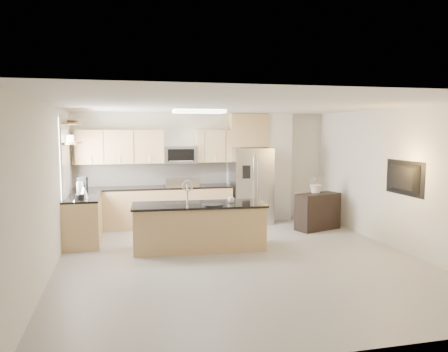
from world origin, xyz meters
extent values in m
plane|color=#A9A5A1|center=(0.00, 0.00, 0.00)|extent=(6.50, 6.50, 0.00)
cube|color=silver|center=(0.00, 0.00, 2.60)|extent=(6.00, 6.50, 0.02)
cube|color=beige|center=(0.00, 3.25, 1.30)|extent=(6.00, 0.02, 2.60)
cube|color=beige|center=(0.00, -3.25, 1.30)|extent=(6.00, 0.02, 2.60)
cube|color=beige|center=(-3.00, 0.00, 1.30)|extent=(0.02, 6.50, 2.60)
cube|color=beige|center=(3.00, 0.00, 1.30)|extent=(0.02, 6.50, 2.60)
cube|color=tan|center=(-1.23, 2.92, 0.44)|extent=(3.55, 0.65, 0.88)
cube|color=black|center=(-1.23, 2.92, 0.90)|extent=(3.55, 0.66, 0.04)
cube|color=beige|center=(-1.23, 3.24, 1.18)|extent=(3.55, 0.02, 0.52)
cube|color=tan|center=(-2.67, 1.85, 0.44)|extent=(0.65, 1.50, 0.88)
cube|color=black|center=(-2.67, 1.85, 0.90)|extent=(0.66, 1.50, 0.04)
cube|color=black|center=(-0.60, 2.92, 0.45)|extent=(0.76, 0.64, 0.90)
cube|color=black|center=(-0.60, 2.92, 0.92)|extent=(0.76, 0.62, 0.03)
cube|color=#AEAFB1|center=(-0.60, 2.62, 1.03)|extent=(0.76, 0.04, 0.22)
cube|color=tan|center=(-1.94, 3.08, 1.83)|extent=(1.92, 0.33, 0.75)
cube|color=tan|center=(0.19, 3.08, 1.83)|extent=(0.82, 0.33, 0.75)
cube|color=#AEAFB1|center=(-0.60, 3.05, 1.63)|extent=(0.76, 0.40, 0.40)
cube|color=black|center=(-0.60, 2.85, 1.63)|extent=(0.60, 0.02, 0.28)
cube|color=#AEAFB1|center=(1.06, 2.88, 0.89)|extent=(0.92, 0.75, 1.78)
cube|color=#9A9A9C|center=(1.06, 2.50, 0.89)|extent=(0.02, 0.01, 1.69)
cube|color=black|center=(0.84, 2.48, 1.25)|extent=(0.18, 0.03, 0.30)
cube|color=white|center=(1.82, 3.10, 1.30)|extent=(0.60, 0.30, 2.60)
cube|color=white|center=(-2.98, 1.85, 1.65)|extent=(0.03, 1.05, 1.55)
cube|color=white|center=(-2.97, 1.85, 1.65)|extent=(0.03, 1.15, 1.65)
cube|color=olive|center=(-2.85, 1.95, 1.95)|extent=(0.30, 1.20, 0.04)
cube|color=olive|center=(-2.85, 1.95, 2.32)|extent=(0.30, 1.20, 0.04)
cube|color=white|center=(-0.40, 1.60, 2.56)|extent=(1.00, 0.50, 0.06)
cube|color=tan|center=(-0.55, 0.86, 0.40)|extent=(2.43, 0.98, 0.81)
cube|color=black|center=(-0.55, 0.86, 0.83)|extent=(2.49, 1.04, 0.04)
cube|color=black|center=(-0.73, 0.86, 0.81)|extent=(0.50, 0.37, 0.01)
cylinder|color=#AEAFB1|center=(-0.73, 1.06, 1.02)|extent=(0.03, 0.03, 0.34)
torus|color=#AEAFB1|center=(-0.73, 1.01, 1.17)|extent=(0.21, 0.03, 0.21)
cube|color=black|center=(2.29, 1.81, 0.40)|extent=(1.09, 0.73, 0.81)
imported|color=white|center=(0.07, 0.85, 0.89)|extent=(0.14, 0.14, 0.09)
cylinder|color=black|center=(-0.34, 0.65, 0.86)|extent=(0.47, 0.47, 0.02)
cylinder|color=black|center=(-2.67, 1.34, 0.97)|extent=(0.15, 0.15, 0.10)
cylinder|color=silver|center=(-2.67, 1.34, 1.14)|extent=(0.11, 0.11, 0.24)
cone|color=#AEAFB1|center=(-2.62, 1.61, 1.03)|extent=(0.20, 0.20, 0.22)
cylinder|color=black|center=(-2.62, 1.61, 1.15)|extent=(0.04, 0.04, 0.04)
cube|color=black|center=(-2.69, 2.18, 1.09)|extent=(0.20, 0.23, 0.33)
cylinder|color=#AEAFB1|center=(-2.69, 2.12, 1.01)|extent=(0.11, 0.11, 0.12)
imported|color=#AEAFB1|center=(-2.85, 2.29, 2.38)|extent=(0.44, 0.44, 0.08)
imported|color=silver|center=(2.29, 1.89, 1.14)|extent=(0.67, 0.60, 0.66)
imported|color=black|center=(2.91, -0.20, 1.35)|extent=(0.14, 1.08, 0.62)
camera|label=1|loc=(-1.92, -6.98, 2.20)|focal=35.00mm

